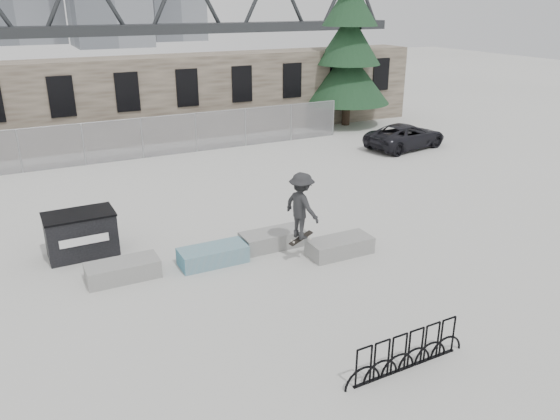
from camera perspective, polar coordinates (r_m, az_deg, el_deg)
The scene contains 13 objects.
ground at distance 16.73m, azimuth -4.03°, elevation -4.96°, with size 120.00×120.00×0.00m, color beige.
stone_wall at distance 31.12m, azimuth -16.03°, elevation 10.91°, with size 36.00×2.58×4.50m.
chainlink_fence at distance 27.76m, azimuth -14.23°, elevation 7.34°, with size 22.06×0.06×2.02m.
planter_far_left at distance 15.99m, azimuth -16.10°, elevation -5.99°, with size 2.00×0.90×0.51m.
planter_center_left at distance 16.35m, azimuth -7.02°, elevation -4.64°, with size 2.00×0.90×0.51m.
planter_center_right at distance 17.28m, azimuth -0.80°, elevation -3.00°, with size 2.00×0.90×0.51m.
planter_offset at distance 16.89m, azimuth 6.28°, elevation -3.73°, with size 2.00×0.90×0.51m.
dumpster at distance 17.68m, azimuth -20.08°, elevation -2.35°, with size 2.08×1.29×1.35m.
bike_rack at distance 12.14m, azimuth 13.15°, elevation -14.18°, with size 3.14×0.13×0.90m.
spruce_tree at distance 34.29m, azimuth 7.19°, elevation 16.47°, with size 5.21×5.21×11.50m.
truss_bridge at distance 70.76m, azimuth -14.49°, elevation 17.89°, with size 70.00×3.00×9.80m.
suv at distance 29.70m, azimuth 13.00°, elevation 7.55°, with size 2.14×4.64×1.29m, color black.
skateboarder at distance 15.87m, azimuth 2.26°, elevation 0.43°, with size 1.03×1.43×2.17m.
Camera 1 is at (-5.66, -13.93, 7.34)m, focal length 35.00 mm.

